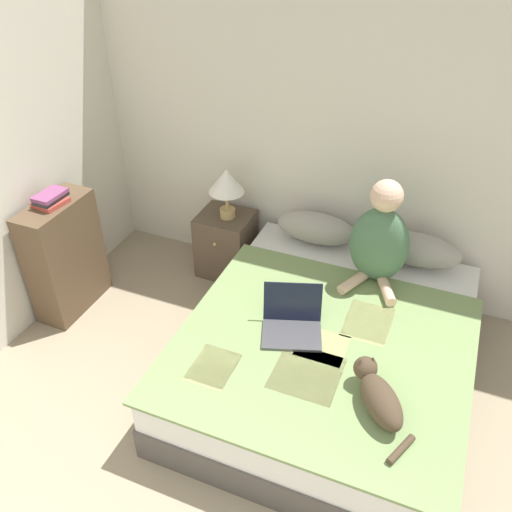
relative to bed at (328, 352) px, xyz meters
name	(u,v)px	position (x,y,z in m)	size (l,w,h in m)	color
wall_back	(366,133)	(-0.13, 1.08, 1.05)	(5.08, 0.05, 2.55)	beige
bed	(328,352)	(0.00, 0.00, 0.00)	(1.70, 2.02, 0.46)	#4C4742
pillow_near	(316,228)	(-0.37, 0.86, 0.35)	(0.61, 0.26, 0.23)	gray
pillow_far	(418,250)	(0.37, 0.86, 0.35)	(0.61, 0.26, 0.23)	gray
person_sitting	(380,240)	(0.14, 0.57, 0.55)	(0.40, 0.38, 0.75)	#476B4C
cat_tabby	(378,395)	(0.39, -0.51, 0.32)	(0.39, 0.52, 0.19)	#473828
laptop_open	(292,323)	(-0.21, -0.13, 0.29)	(0.44, 0.41, 0.27)	#424247
nightstand	(226,244)	(-1.10, 0.82, 0.04)	(0.42, 0.40, 0.53)	brown
table_lamp	(226,183)	(-1.08, 0.81, 0.60)	(0.27, 0.27, 0.41)	tan
bookshelf	(65,257)	(-2.01, -0.02, 0.22)	(0.26, 0.59, 0.88)	brown
book_stack_top	(51,199)	(-2.01, -0.02, 0.70)	(0.20, 0.23, 0.09)	#B24238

